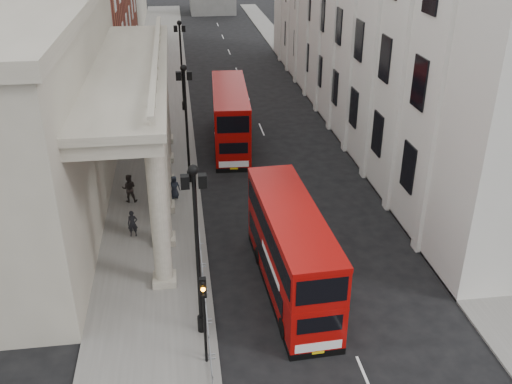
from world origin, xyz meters
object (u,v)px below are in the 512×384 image
at_px(lamp_post_mid, 186,117).
at_px(traffic_light, 204,305).
at_px(pedestrian_c, 174,187).
at_px(pedestrian_a, 133,224).
at_px(lamp_post_north, 181,60).
at_px(pedestrian_b, 129,188).
at_px(bus_near, 291,248).
at_px(lamp_post_south, 197,241).
at_px(bus_far, 230,116).

height_order(lamp_post_mid, traffic_light, lamp_post_mid).
bearing_deg(lamp_post_mid, traffic_light, -89.68).
xyz_separation_m(traffic_light, pedestrian_c, (-1.18, 15.63, -2.21)).
bearing_deg(pedestrian_a, traffic_light, -70.20).
bearing_deg(pedestrian_a, lamp_post_north, 82.76).
bearing_deg(pedestrian_c, pedestrian_b, 172.12).
bearing_deg(bus_near, lamp_post_south, -151.10).
distance_m(lamp_post_mid, lamp_post_north, 16.00).
bearing_deg(traffic_light, lamp_post_mid, 90.32).
xyz_separation_m(lamp_post_north, traffic_light, (0.10, -34.02, -1.80)).
bearing_deg(lamp_post_mid, bus_far, 62.19).
height_order(lamp_post_south, lamp_post_north, same).
distance_m(traffic_light, pedestrian_a, 11.80).
relative_size(traffic_light, pedestrian_b, 2.23).
height_order(lamp_post_mid, pedestrian_a, lamp_post_mid).
distance_m(bus_far, pedestrian_a, 15.58).
relative_size(lamp_post_mid, pedestrian_a, 5.15).
bearing_deg(lamp_post_north, bus_far, -68.86).
distance_m(bus_near, bus_far, 19.94).
relative_size(lamp_post_south, traffic_light, 1.93).
relative_size(pedestrian_a, pedestrian_c, 1.04).
xyz_separation_m(lamp_post_mid, bus_near, (4.66, -13.14, -2.54)).
bearing_deg(lamp_post_north, pedestrian_b, -102.18).
bearing_deg(lamp_post_mid, lamp_post_south, -90.00).
bearing_deg(pedestrian_c, lamp_post_south, -96.10).
xyz_separation_m(traffic_light, bus_far, (3.47, 24.79, -0.62)).
relative_size(bus_near, bus_far, 0.95).
relative_size(bus_near, pedestrian_a, 6.55).
bearing_deg(bus_far, bus_near, -83.70).
bearing_deg(bus_far, lamp_post_north, 114.31).
bearing_deg(pedestrian_a, lamp_post_south, -67.00).
bearing_deg(pedestrian_b, lamp_post_north, -100.58).
distance_m(lamp_post_mid, bus_far, 8.03).
relative_size(lamp_post_mid, bus_near, 0.79).
bearing_deg(lamp_post_north, bus_near, -80.92).
distance_m(lamp_post_mid, pedestrian_a, 8.81).
bearing_deg(pedestrian_b, lamp_post_mid, -146.09).
bearing_deg(lamp_post_north, traffic_light, -89.83).
xyz_separation_m(pedestrian_b, pedestrian_c, (2.92, 0.14, -0.19)).
distance_m(bus_far, pedestrian_c, 10.39).
bearing_deg(pedestrian_c, lamp_post_north, 75.97).
height_order(lamp_post_south, traffic_light, lamp_post_south).
height_order(lamp_post_mid, lamp_post_north, same).
relative_size(traffic_light, pedestrian_c, 2.76).
xyz_separation_m(bus_near, pedestrian_b, (-8.66, 10.61, -1.28)).
bearing_deg(pedestrian_b, traffic_light, 106.43).
height_order(lamp_post_south, pedestrian_a, lamp_post_south).
xyz_separation_m(lamp_post_mid, traffic_light, (0.10, -18.02, -1.80)).
bearing_deg(lamp_post_north, pedestrian_a, -98.75).
xyz_separation_m(bus_far, pedestrian_c, (-4.65, -9.16, -1.58)).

